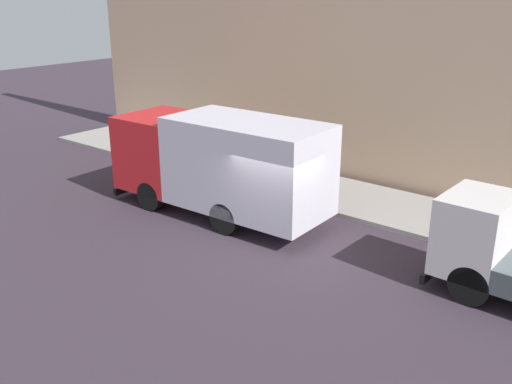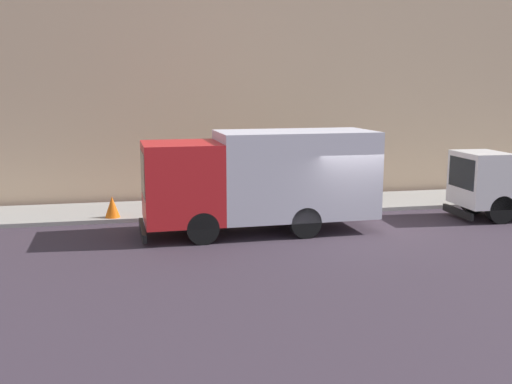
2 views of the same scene
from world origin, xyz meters
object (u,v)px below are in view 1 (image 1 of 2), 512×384
Objects in this scene: pedestrian_walking at (269,165)px; traffic_cone_orange at (175,156)px; large_utility_truck at (220,161)px; street_sign_post at (309,159)px.

pedestrian_walking is 2.37× the size of traffic_cone_orange.
large_utility_truck is 5.42m from traffic_cone_orange.
pedestrian_walking is (2.52, -0.01, -0.70)m from large_utility_truck.
street_sign_post is (2.47, -1.65, -0.19)m from large_utility_truck.
traffic_cone_orange is (2.47, 4.65, -1.24)m from large_utility_truck.
pedestrian_walking is at bearing 88.28° from street_sign_post.
street_sign_post reaches higher than pedestrian_walking.
pedestrian_walking is 0.72× the size of street_sign_post.
large_utility_truck is 10.16× the size of traffic_cone_orange.
large_utility_truck is at bearing -117.98° from traffic_cone_orange.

